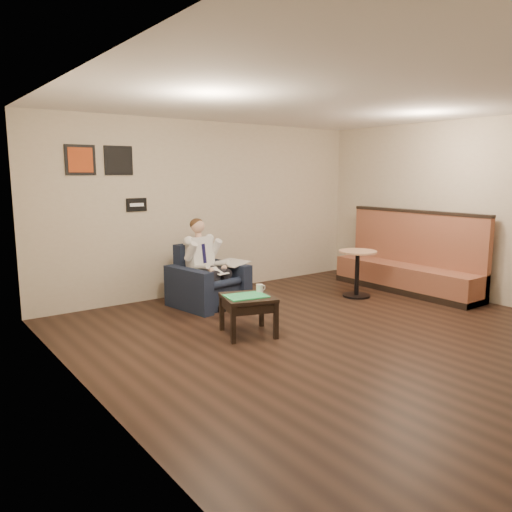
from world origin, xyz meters
TOP-DOWN VIEW (x-y plane):
  - ground at (0.00, 0.00)m, footprint 6.00×6.00m
  - wall_back at (0.00, 3.00)m, footprint 6.00×0.02m
  - wall_left at (-3.00, 0.00)m, footprint 0.02×6.00m
  - wall_right at (3.00, 0.00)m, footprint 0.02×6.00m
  - ceiling at (0.00, 0.00)m, footprint 6.00×6.00m
  - seating_sign at (-1.30, 2.98)m, footprint 0.32×0.02m
  - art_print_left at (-2.10, 2.98)m, footprint 0.42×0.03m
  - art_print_right at (-1.55, 2.98)m, footprint 0.42×0.03m
  - armchair at (-0.56, 2.17)m, footprint 1.07×1.07m
  - seated_man at (-0.54, 2.05)m, footprint 0.72×0.97m
  - lap_papers at (-0.53, 1.95)m, footprint 0.27×0.34m
  - newspaper at (-0.17, 2.13)m, footprint 0.49×0.57m
  - side_table at (-0.88, 0.70)m, footprint 0.75×0.75m
  - green_folder at (-0.92, 0.69)m, footprint 0.54×0.43m
  - coffee_mug at (-0.65, 0.76)m, footprint 0.11×0.11m
  - smartphone at (-0.78, 0.85)m, footprint 0.17×0.14m
  - banquette at (2.59, 0.98)m, footprint 0.62×2.61m
  - cafe_table at (1.65, 1.22)m, footprint 0.68×0.68m

SIDE VIEW (x-z plane):
  - ground at x=0.00m, z-range 0.00..0.00m
  - side_table at x=-0.88m, z-range 0.00..0.49m
  - cafe_table at x=1.65m, z-range 0.00..0.75m
  - armchair at x=-0.56m, z-range 0.00..0.91m
  - smartphone at x=-0.78m, z-range 0.49..0.50m
  - green_folder at x=-0.92m, z-range 0.49..0.50m
  - coffee_mug at x=-0.65m, z-range 0.49..0.59m
  - lap_papers at x=-0.53m, z-range 0.55..0.56m
  - newspaper at x=-0.17m, z-range 0.61..0.62m
  - seated_man at x=-0.54m, z-range 0.00..1.24m
  - banquette at x=2.59m, z-range 0.00..1.33m
  - wall_back at x=0.00m, z-range 0.00..2.80m
  - wall_left at x=-3.00m, z-range 0.00..2.80m
  - wall_right at x=3.00m, z-range 0.00..2.80m
  - seating_sign at x=-1.30m, z-range 1.40..1.60m
  - art_print_left at x=-2.10m, z-range 1.94..2.36m
  - art_print_right at x=-1.55m, z-range 1.94..2.36m
  - ceiling at x=0.00m, z-range 2.79..2.81m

